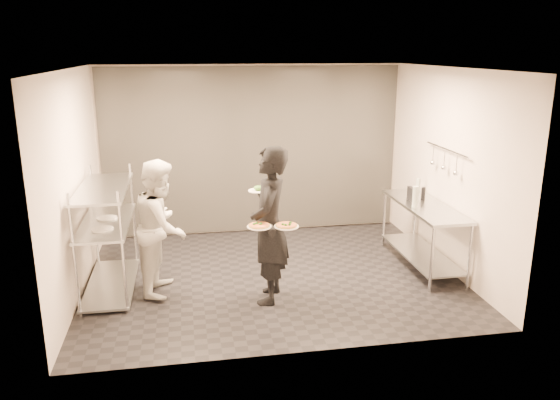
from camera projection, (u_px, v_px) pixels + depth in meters
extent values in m
cube|color=black|center=(273.00, 276.00, 7.56)|extent=(5.00, 4.00, 0.00)
cube|color=silver|center=(272.00, 68.00, 6.81)|extent=(5.00, 4.00, 0.00)
cube|color=beige|center=(253.00, 150.00, 9.08)|extent=(5.00, 0.00, 2.80)
cube|color=beige|center=(305.00, 224.00, 5.29)|extent=(5.00, 0.00, 2.80)
cube|color=beige|center=(73.00, 185.00, 6.77)|extent=(0.00, 4.00, 2.80)
cube|color=beige|center=(449.00, 170.00, 7.60)|extent=(0.00, 4.00, 2.80)
cube|color=white|center=(253.00, 151.00, 9.05)|extent=(4.90, 0.04, 2.74)
cylinder|color=#BBBCC2|center=(74.00, 256.00, 6.22)|extent=(0.04, 0.04, 1.50)
cylinder|color=#BBBCC2|center=(94.00, 217.00, 7.68)|extent=(0.04, 0.04, 1.50)
cylinder|color=#BBBCC2|center=(123.00, 253.00, 6.31)|extent=(0.04, 0.04, 1.50)
cylinder|color=#BBBCC2|center=(134.00, 215.00, 7.77)|extent=(0.04, 0.04, 1.50)
cube|color=#A1A7AA|center=(112.00, 284.00, 7.19)|extent=(0.60, 1.60, 0.03)
cube|color=#A1A7AA|center=(106.00, 222.00, 6.96)|extent=(0.60, 1.60, 0.03)
cube|color=#A1A7AA|center=(103.00, 188.00, 6.84)|extent=(0.60, 1.60, 0.03)
cylinder|color=white|center=(102.00, 229.00, 6.62)|extent=(0.26, 0.26, 0.01)
cylinder|color=white|center=(107.00, 218.00, 7.05)|extent=(0.26, 0.26, 0.01)
cylinder|color=#BBBCC2|center=(432.00, 259.00, 6.94)|extent=(0.04, 0.04, 0.90)
cylinder|color=#BBBCC2|center=(384.00, 219.00, 8.57)|extent=(0.04, 0.04, 0.90)
cylinder|color=#BBBCC2|center=(470.00, 257.00, 7.03)|extent=(0.04, 0.04, 0.90)
cylinder|color=#BBBCC2|center=(415.00, 217.00, 8.66)|extent=(0.04, 0.04, 0.90)
cube|color=#A1A7AA|center=(421.00, 254.00, 7.87)|extent=(0.57, 1.71, 0.03)
cube|color=#A1A7AA|center=(425.00, 206.00, 7.68)|extent=(0.60, 1.80, 0.04)
cylinder|color=#BBBCC2|center=(447.00, 149.00, 7.51)|extent=(0.02, 1.20, 0.02)
cylinder|color=#BBBCC2|center=(457.00, 164.00, 7.21)|extent=(0.01, 0.01, 0.22)
sphere|color=#BBBCC2|center=(456.00, 173.00, 7.24)|extent=(0.07, 0.07, 0.07)
cylinder|color=#BBBCC2|center=(445.00, 159.00, 7.54)|extent=(0.01, 0.01, 0.22)
sphere|color=#BBBCC2|center=(444.00, 168.00, 7.58)|extent=(0.07, 0.07, 0.07)
cylinder|color=#BBBCC2|center=(433.00, 154.00, 7.87)|extent=(0.01, 0.01, 0.22)
sphere|color=#BBBCC2|center=(433.00, 163.00, 7.91)|extent=(0.07, 0.07, 0.07)
imported|color=black|center=(269.00, 226.00, 6.60)|extent=(0.64, 0.81, 1.94)
imported|color=silver|center=(162.00, 227.00, 6.90)|extent=(0.79, 0.94, 1.73)
cylinder|color=white|center=(259.00, 227.00, 6.33)|extent=(0.29, 0.29, 0.01)
cylinder|color=#AA803D|center=(259.00, 226.00, 6.33)|extent=(0.25, 0.25, 0.02)
cylinder|color=#BB3B18|center=(259.00, 225.00, 6.32)|extent=(0.22, 0.22, 0.01)
sphere|color=#225D15|center=(259.00, 224.00, 6.32)|extent=(0.04, 0.04, 0.04)
cylinder|color=white|center=(286.00, 226.00, 6.42)|extent=(0.29, 0.29, 0.01)
cylinder|color=#AA803D|center=(286.00, 225.00, 6.42)|extent=(0.26, 0.26, 0.02)
cylinder|color=#BB3B18|center=(286.00, 225.00, 6.42)|extent=(0.23, 0.23, 0.01)
sphere|color=#225D15|center=(286.00, 224.00, 6.42)|extent=(0.04, 0.04, 0.04)
cylinder|color=white|center=(258.00, 191.00, 6.76)|extent=(0.25, 0.25, 0.01)
ellipsoid|color=#275C17|center=(258.00, 188.00, 6.75)|extent=(0.13, 0.13, 0.07)
cube|color=black|center=(412.00, 195.00, 7.79)|extent=(0.06, 0.28, 0.20)
cylinder|color=gray|center=(415.00, 197.00, 7.54)|extent=(0.08, 0.08, 0.29)
cylinder|color=gray|center=(418.00, 185.00, 8.30)|extent=(0.06, 0.06, 0.21)
cylinder|color=black|center=(423.00, 194.00, 7.87)|extent=(0.06, 0.06, 0.19)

